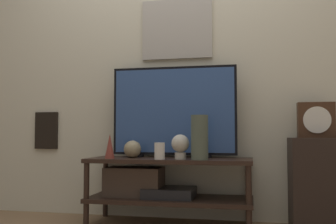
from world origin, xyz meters
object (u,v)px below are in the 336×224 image
Objects in this scene: vase_slim_bronze at (110,146)px; decorative_bust at (180,145)px; mantel_clock at (316,120)px; television at (174,111)px; vase_round_glass at (132,149)px; candle_jar at (160,151)px; vase_tall_ceramic at (200,137)px.

decorative_bust is (0.52, 0.01, 0.01)m from vase_slim_bronze.
vase_slim_bronze is 1.47m from mantel_clock.
vase_slim_bronze is at bearing -152.90° from television.
mantel_clock is at bearing 7.93° from vase_slim_bronze.
mantel_clock is (1.31, 0.10, 0.21)m from vase_round_glass.
mantel_clock is (1.45, 0.20, 0.18)m from vase_slim_bronze.
candle_jar is 1.11m from mantel_clock.
vase_slim_bronze is 0.72× the size of mantel_clock.
vase_tall_ceramic is at bearing -13.88° from vase_round_glass.
vase_slim_bronze is at bearing -172.07° from mantel_clock.
mantel_clock is at bearing 15.89° from vase_tall_ceramic.
television is at bearing 27.10° from vase_slim_bronze.
television is at bearing 112.44° from decorative_bust.
candle_jar is 0.15m from decorative_bust.
vase_tall_ceramic is 0.29m from candle_jar.
candle_jar is 0.47× the size of mantel_clock.
mantel_clock is at bearing 12.73° from candle_jar.
vase_round_glass is 0.74× the size of decorative_bust.
decorative_bust is at bearing -168.13° from mantel_clock.
vase_slim_bronze is at bearing -143.06° from vase_round_glass.
candle_jar is (-0.28, -0.02, -0.09)m from vase_tall_ceramic.
television is at bearing 133.10° from vase_tall_ceramic.
decorative_bust is (0.14, 0.05, 0.04)m from candle_jar.
decorative_bust is at bearing 168.04° from vase_tall_ceramic.
mantel_clock reaches higher than vase_tall_ceramic.
television is 0.39m from vase_tall_ceramic.
decorative_bust is (0.09, -0.21, -0.25)m from television.
candle_jar is at bearing -100.82° from television.
mantel_clock reaches higher than decorative_bust.
vase_tall_ceramic is 1.77× the size of decorative_bust.
vase_slim_bronze is 0.38m from candle_jar.
television reaches higher than mantel_clock.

